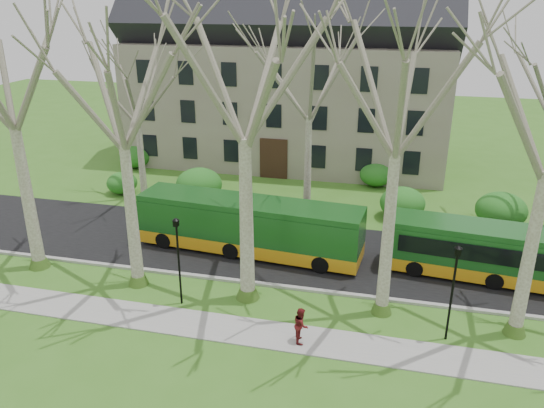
% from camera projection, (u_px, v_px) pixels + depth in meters
% --- Properties ---
extents(ground, '(120.00, 120.00, 0.00)m').
position_uv_depth(ground, '(310.00, 308.00, 24.73)').
color(ground, '#3A6F1F').
rests_on(ground, ground).
extents(sidewalk, '(70.00, 2.00, 0.06)m').
position_uv_depth(sidewalk, '(300.00, 339.00, 22.46)').
color(sidewalk, gray).
rests_on(sidewalk, ground).
extents(road, '(80.00, 8.00, 0.06)m').
position_uv_depth(road, '(327.00, 255.00, 29.69)').
color(road, black).
rests_on(road, ground).
extents(curb, '(80.00, 0.25, 0.14)m').
position_uv_depth(curb, '(315.00, 291.00, 26.06)').
color(curb, '#A5A39E').
rests_on(curb, ground).
extents(building, '(26.50, 12.20, 16.00)m').
position_uv_depth(building, '(290.00, 65.00, 44.76)').
color(building, gray).
rests_on(building, ground).
extents(tree_row_verge, '(49.00, 7.00, 14.00)m').
position_uv_depth(tree_row_verge, '(316.00, 163.00, 22.42)').
color(tree_row_verge, gray).
rests_on(tree_row_verge, ground).
extents(tree_row_far, '(33.00, 7.00, 12.00)m').
position_uv_depth(tree_row_far, '(321.00, 127.00, 32.75)').
color(tree_row_far, gray).
rests_on(tree_row_far, ground).
extents(lamp_row, '(36.22, 0.22, 4.30)m').
position_uv_depth(lamp_row, '(308.00, 269.00, 22.88)').
color(lamp_row, black).
rests_on(lamp_row, ground).
extents(hedges, '(30.60, 8.60, 2.00)m').
position_uv_depth(hedges, '(279.00, 183.00, 38.03)').
color(hedges, '#225618').
rests_on(hedges, ground).
extents(bus_lead, '(12.80, 3.73, 3.15)m').
position_uv_depth(bus_lead, '(249.00, 225.00, 29.56)').
color(bus_lead, '#17501A').
rests_on(bus_lead, road).
extents(bus_follow, '(11.82, 3.60, 2.91)m').
position_uv_depth(bus_follow, '(509.00, 255.00, 26.50)').
color(bus_follow, '#17501A').
rests_on(bus_follow, road).
extents(pedestrian_b, '(0.74, 0.87, 1.57)m').
position_uv_depth(pedestrian_b, '(301.00, 325.00, 22.02)').
color(pedestrian_b, maroon).
rests_on(pedestrian_b, sidewalk).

